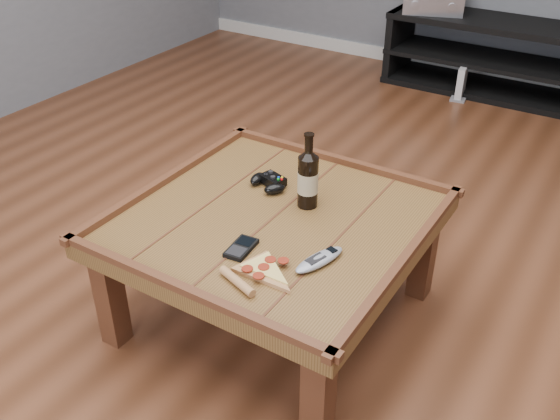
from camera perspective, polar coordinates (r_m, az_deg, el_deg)
The scene contains 11 objects.
ground at distance 2.45m, azimuth -0.49°, elevation -9.53°, with size 6.00×6.00×0.00m, color #4D2816.
baseboard at distance 4.90m, azimuth 19.09°, elevation 11.62°, with size 5.00×0.02×0.10m, color silver.
coffee_table at distance 2.21m, azimuth -0.53°, elevation -1.94°, with size 1.03×1.03×0.48m.
media_console at distance 4.61m, azimuth 18.71°, elevation 13.08°, with size 1.40×0.45×0.50m.
beer_bottle at distance 2.19m, azimuth 2.57°, elevation 2.98°, with size 0.07×0.07×0.28m.
game_controller at distance 2.34m, azimuth -1.03°, elevation 2.57°, with size 0.16×0.14×0.05m.
pizza_slice at distance 1.91m, azimuth -1.84°, elevation -5.63°, with size 0.24×0.31×0.03m.
smartphone at distance 2.01m, azimuth -3.57°, elevation -3.47°, with size 0.08×0.13×0.02m.
remote_control at distance 1.95m, azimuth 3.62°, elevation -4.55°, with size 0.11×0.21×0.03m.
av_receiver at distance 4.64m, azimuth 13.89°, elevation 18.11°, with size 0.48×0.44×0.14m.
game_console at distance 4.49m, azimuth 16.24°, elevation 11.00°, with size 0.12×0.19×0.22m.
Camera 1 is at (0.99, -1.54, 1.63)m, focal length 40.00 mm.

